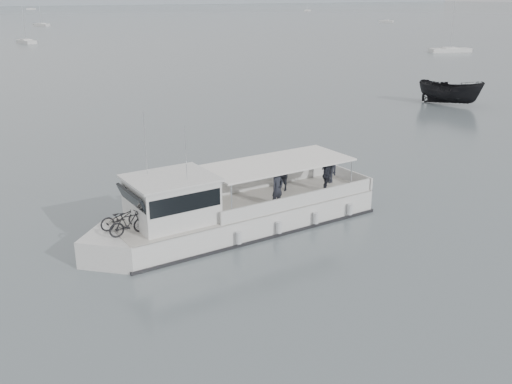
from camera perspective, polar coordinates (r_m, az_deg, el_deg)
ground at (r=29.29m, az=3.31°, el=-0.86°), size 1400.00×1400.00×0.00m
tour_boat at (r=25.01m, az=-3.27°, el=-2.11°), size 13.98×4.14×5.83m
dark_motorboat at (r=58.01m, az=18.84°, el=9.43°), size 4.13×6.59×2.39m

